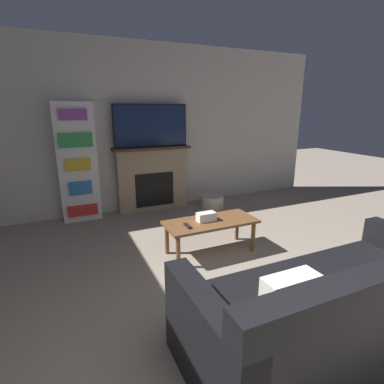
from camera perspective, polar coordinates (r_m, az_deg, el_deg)
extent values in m
cube|color=beige|center=(5.13, -8.91, 11.76)|extent=(6.60, 0.06, 2.70)
cube|color=tan|center=(5.14, -7.52, 2.38)|extent=(1.19, 0.22, 1.03)
cube|color=black|center=(5.07, -7.08, 0.44)|extent=(0.66, 0.01, 0.57)
cube|color=#4C331E|center=(5.03, -7.67, 8.27)|extent=(1.29, 0.28, 0.04)
cube|color=black|center=(4.99, -7.82, 12.40)|extent=(1.21, 0.03, 0.68)
cube|color=#19284C|center=(4.98, -7.77, 12.39)|extent=(1.18, 0.01, 0.65)
cube|color=black|center=(2.56, 24.58, -20.78)|extent=(2.17, 0.95, 0.45)
cube|color=black|center=(1.97, 2.55, -27.54)|extent=(0.16, 0.95, 0.68)
cube|color=silver|center=(1.99, 18.11, -18.47)|extent=(0.36, 0.14, 0.28)
cube|color=brown|center=(3.56, 3.58, -5.71)|extent=(1.10, 0.48, 0.03)
cylinder|color=brown|center=(3.31, -2.66, -11.30)|extent=(0.05, 0.05, 0.37)
cylinder|color=brown|center=(3.74, 11.55, -8.29)|extent=(0.05, 0.05, 0.37)
cylinder|color=brown|center=(3.61, -4.80, -8.89)|extent=(0.05, 0.05, 0.37)
cylinder|color=brown|center=(4.01, 8.55, -6.43)|extent=(0.05, 0.05, 0.37)
cube|color=white|center=(3.54, 2.71, -4.71)|extent=(0.22, 0.12, 0.10)
cube|color=black|center=(3.37, -0.86, -6.46)|extent=(0.04, 0.15, 0.02)
cube|color=white|center=(4.85, -20.98, 5.19)|extent=(0.56, 0.26, 1.78)
cube|color=red|center=(4.88, -20.05, -3.31)|extent=(0.43, 0.03, 0.17)
cube|color=#2D70B7|center=(4.78, -20.45, 0.73)|extent=(0.33, 0.03, 0.20)
cube|color=gold|center=(4.71, -20.86, 4.91)|extent=(0.35, 0.03, 0.18)
cube|color=green|center=(4.66, -21.29, 9.20)|extent=(0.47, 0.03, 0.21)
cube|color=purple|center=(4.64, -21.73, 13.55)|extent=(0.38, 0.03, 0.16)
cylinder|color=#BCB29E|center=(5.24, 3.82, -1.88)|extent=(0.41, 0.41, 0.21)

